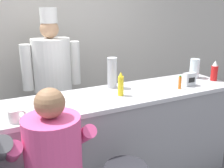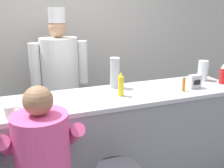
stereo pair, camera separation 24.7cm
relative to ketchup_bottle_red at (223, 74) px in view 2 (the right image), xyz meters
name	(u,v)px [view 2 (the right image)]	position (x,y,z in m)	size (l,w,h in m)	color
wall_back	(67,43)	(-1.40, 1.58, 0.21)	(10.00, 0.06, 2.70)	beige
diner_counter	(101,144)	(-1.40, 0.07, -0.62)	(2.94, 0.65, 1.03)	gray
ketchup_bottle_red	(223,74)	(0.00, 0.00, 0.00)	(0.08, 0.08, 0.23)	red
mustard_bottle_yellow	(121,85)	(-1.21, 0.02, 0.00)	(0.06, 0.06, 0.23)	yellow
hot_sauce_bottle_orange	(184,85)	(-0.57, -0.07, -0.04)	(0.03, 0.03, 0.14)	orange
water_pitcher_clear	(203,70)	(-0.12, 0.19, 0.01)	(0.13, 0.11, 0.23)	silver
coffee_mug_white	(11,112)	(-2.20, -0.16, -0.06)	(0.13, 0.08, 0.10)	white
cup_stack_steel	(115,73)	(-1.17, 0.28, 0.05)	(0.11, 0.11, 0.32)	#B7BABF
napkin_dispenser_chrome	(195,82)	(-0.40, -0.03, -0.04)	(0.13, 0.08, 0.14)	silver
diner_seated_pink	(42,156)	(-2.02, -0.50, -0.28)	(0.58, 0.57, 1.37)	#B2B5BA
cook_in_whites_near	(60,76)	(-1.62, 1.03, -0.13)	(0.72, 0.46, 1.84)	#232328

